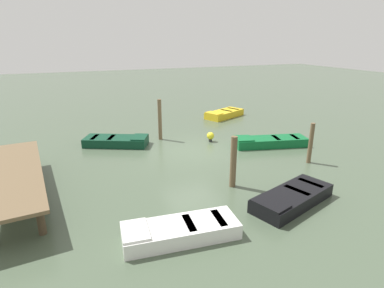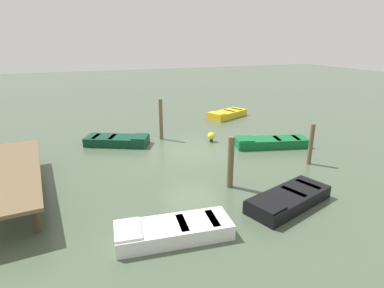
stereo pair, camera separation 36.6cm
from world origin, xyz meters
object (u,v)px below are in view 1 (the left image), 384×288
object	(u,v)px
rowboat_green	(270,141)
mooring_piling_center	(233,162)
mooring_piling_mid_left	(311,143)
rowboat_dark_green	(117,141)
rowboat_white	(180,230)
marker_buoy	(210,136)
mooring_piling_near_right	(160,120)
rowboat_black	(292,198)
rowboat_yellow	(224,114)
dock_segment	(14,174)

from	to	relation	value
rowboat_green	mooring_piling_center	world-z (taller)	mooring_piling_center
mooring_piling_mid_left	rowboat_dark_green	bearing A→B (deg)	53.11
rowboat_white	marker_buoy	size ratio (longest dim) A/B	6.30
rowboat_white	mooring_piling_near_right	world-z (taller)	mooring_piling_near_right
rowboat_black	marker_buoy	size ratio (longest dim) A/B	6.46
rowboat_yellow	rowboat_white	xyz separation A→B (m)	(-11.11, 7.12, -0.00)
rowboat_yellow	rowboat_green	size ratio (longest dim) A/B	0.84
rowboat_white	marker_buoy	world-z (taller)	marker_buoy
rowboat_dark_green	rowboat_black	world-z (taller)	same
rowboat_yellow	rowboat_black	distance (m)	11.30
rowboat_green	mooring_piling_near_right	distance (m)	5.44
rowboat_black	rowboat_white	bearing A→B (deg)	-13.28
marker_buoy	mooring_piling_center	bearing A→B (deg)	163.37
rowboat_black	mooring_piling_mid_left	bearing A→B (deg)	-157.21
mooring_piling_center	marker_buoy	world-z (taller)	mooring_piling_center
dock_segment	rowboat_yellow	distance (m)	13.31
marker_buoy	mooring_piling_near_right	bearing A→B (deg)	59.18
mooring_piling_center	dock_segment	bearing A→B (deg)	75.21
rowboat_dark_green	rowboat_white	distance (m)	8.01
rowboat_yellow	mooring_piling_near_right	bearing A→B (deg)	5.34
rowboat_dark_green	mooring_piling_center	bearing A→B (deg)	-37.69
mooring_piling_near_right	dock_segment	bearing A→B (deg)	125.59
rowboat_green	marker_buoy	xyz separation A→B (m)	(1.65, 2.33, 0.07)
rowboat_dark_green	rowboat_white	xyz separation A→B (m)	(-8.00, -0.27, -0.00)
rowboat_dark_green	rowboat_black	bearing A→B (deg)	-36.58
rowboat_white	rowboat_black	bearing A→B (deg)	-169.68
rowboat_green	mooring_piling_mid_left	world-z (taller)	mooring_piling_mid_left
mooring_piling_mid_left	mooring_piling_center	world-z (taller)	mooring_piling_center
rowboat_white	marker_buoy	xyz separation A→B (m)	(6.83, -4.10, 0.07)
mooring_piling_near_right	marker_buoy	world-z (taller)	mooring_piling_near_right
rowboat_black	mooring_piling_mid_left	world-z (taller)	mooring_piling_mid_left
rowboat_yellow	marker_buoy	world-z (taller)	marker_buoy
rowboat_yellow	rowboat_green	xyz separation A→B (m)	(-5.93, 0.69, -0.00)
mooring_piling_mid_left	dock_segment	bearing A→B (deg)	84.39
mooring_piling_near_right	marker_buoy	distance (m)	2.63
rowboat_green	rowboat_white	world-z (taller)	same
dock_segment	rowboat_yellow	bearing A→B (deg)	-62.68
mooring_piling_near_right	mooring_piling_center	xyz separation A→B (m)	(-6.04, -0.76, -0.12)
dock_segment	rowboat_white	bearing A→B (deg)	-139.52
rowboat_dark_green	mooring_piling_center	size ratio (longest dim) A/B	1.74
mooring_piling_mid_left	rowboat_white	bearing A→B (deg)	112.97
rowboat_yellow	rowboat_green	bearing A→B (deg)	58.81
rowboat_yellow	rowboat_dark_green	xyz separation A→B (m)	(-3.11, 7.39, -0.00)
dock_segment	marker_buoy	world-z (taller)	dock_segment
rowboat_dark_green	rowboat_green	distance (m)	7.27
rowboat_green	mooring_piling_mid_left	xyz separation A→B (m)	(-2.37, -0.21, 0.62)
rowboat_black	rowboat_dark_green	bearing A→B (deg)	-80.45
rowboat_green	mooring_piling_center	xyz separation A→B (m)	(-3.09, 3.74, 0.68)
dock_segment	rowboat_green	xyz separation A→B (m)	(1.32, -10.46, -0.62)
dock_segment	rowboat_dark_green	bearing A→B (deg)	-47.96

